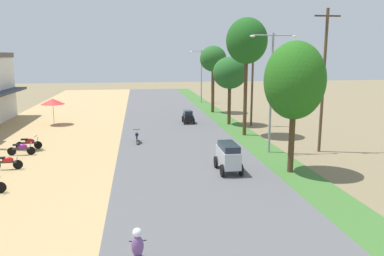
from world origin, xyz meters
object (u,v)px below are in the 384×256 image
median_tree_second (247,42)px  motorbike_ahead_fourth (137,136)px  parked_motorbike_fifth (29,142)px  streetlamp_mid (201,72)px  vendor_umbrella (53,101)px  median_tree_fourth (213,59)px  utility_pole_far (252,81)px  utility_pole_near (323,79)px  car_van_silver (228,156)px  car_hatchback_black (188,116)px  median_tree_third (230,73)px  parked_motorbike_fourth (22,148)px  motorbike_ahead_third (138,254)px  parked_motorbike_third (7,161)px  streetlamp_near (271,85)px  median_tree_nearest (295,81)px

median_tree_second → motorbike_ahead_fourth: (-8.91, -1.59, -7.13)m
parked_motorbike_fifth → streetlamp_mid: size_ratio=0.25×
vendor_umbrella → median_tree_fourth: (16.67, 5.84, 3.84)m
vendor_umbrella → utility_pole_far: bearing=-9.1°
utility_pole_near → vendor_umbrella: bearing=147.4°
median_tree_second → car_van_silver: (-3.75, -9.78, -6.68)m
car_hatchback_black → utility_pole_near: bearing=-57.8°
utility_pole_far → car_van_silver: bearing=-111.9°
median_tree_third → car_hatchback_black: median_tree_third is taller
streetlamp_mid → car_van_silver: bearing=-96.8°
median_tree_third → utility_pole_far: 2.25m
parked_motorbike_fourth → motorbike_ahead_third: bearing=-63.8°
streetlamp_mid → parked_motorbike_fifth: bearing=-123.7°
parked_motorbike_third → motorbike_ahead_fourth: bearing=38.3°
streetlamp_near → motorbike_ahead_fourth: size_ratio=4.45×
utility_pole_near → motorbike_ahead_third: (-12.61, -13.85, -4.18)m
median_tree_fourth → streetlamp_near: (0.20, -18.82, -1.48)m
car_hatchback_black → median_tree_nearest: bearing=-77.3°
median_tree_second → motorbike_ahead_third: bearing=-114.3°
parked_motorbike_fifth → motorbike_ahead_fourth: size_ratio=1.00×
parked_motorbike_fifth → car_hatchback_black: car_hatchback_black is taller
median_tree_second → car_van_silver: median_tree_second is taller
parked_motorbike_fourth → parked_motorbike_third: bearing=-88.0°
median_tree_second → utility_pole_far: 5.75m
median_tree_nearest → utility_pole_far: bearing=81.8°
motorbike_ahead_third → motorbike_ahead_fourth: size_ratio=1.00×
median_tree_nearest → median_tree_fourth: 23.32m
vendor_umbrella → median_tree_second: 19.05m
median_tree_third → car_van_silver: bearing=-103.9°
car_hatchback_black → median_tree_fourth: bearing=60.8°
vendor_umbrella → utility_pole_near: utility_pole_near is taller
car_van_silver → utility_pole_near: bearing=27.5°
median_tree_third → motorbike_ahead_third: median_tree_third is taller
median_tree_second → parked_motorbike_fifth: bearing=-171.2°
utility_pole_far → parked_motorbike_fifth: bearing=-159.8°
median_tree_second → streetlamp_mid: 22.56m
parked_motorbike_third → median_tree_fourth: (16.31, 20.56, 5.59)m
streetlamp_mid → utility_pole_far: 18.17m
vendor_umbrella → utility_pole_near: bearing=-32.6°
median_tree_nearest → streetlamp_near: 4.53m
median_tree_third → utility_pole_near: utility_pole_near is taller
car_hatchback_black → motorbike_ahead_third: (-4.97, -25.97, 0.11)m
parked_motorbike_third → streetlamp_mid: streetlamp_mid is taller
car_hatchback_black → median_tree_second: bearing=-57.9°
car_van_silver → median_tree_fourth: bearing=80.9°
median_tree_nearest → vendor_umbrella: bearing=133.5°
streetlamp_near → motorbike_ahead_third: bearing=-122.8°
streetlamp_mid → car_hatchback_black: size_ratio=3.62×
parked_motorbike_third → median_tree_third: median_tree_third is taller
median_tree_fourth → utility_pole_near: utility_pole_near is taller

